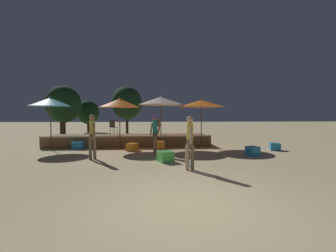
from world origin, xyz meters
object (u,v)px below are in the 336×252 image
at_px(cube_seat_1, 159,145).
at_px(bistro_chair_0, 113,126).
at_px(cube_seat_5, 253,151).
at_px(background_tree_3, 64,104).
at_px(cube_seat_4, 275,147).
at_px(background_tree_0, 127,103).
at_px(cube_seat_2, 132,147).
at_px(frisbee_disc, 190,165).
at_px(person_2, 92,134).
at_px(patio_umbrella_3, 161,101).
at_px(cube_seat_0, 80,145).
at_px(background_tree_1, 61,106).
at_px(patio_umbrella_2, 50,102).
at_px(patio_umbrella_1, 201,103).
at_px(patio_umbrella_0, 120,103).
at_px(person_0, 190,140).
at_px(background_tree_2, 88,112).
at_px(person_1, 155,132).
at_px(bistro_chair_1, 158,125).
at_px(cube_seat_3, 166,156).

distance_m(cube_seat_1, bistro_chair_0, 3.20).
height_order(cube_seat_5, background_tree_3, background_tree_3).
distance_m(cube_seat_4, background_tree_3, 18.13).
bearing_deg(background_tree_3, background_tree_0, 18.53).
distance_m(cube_seat_2, frisbee_disc, 4.52).
height_order(person_2, background_tree_3, background_tree_3).
distance_m(patio_umbrella_3, cube_seat_1, 2.52).
distance_m(cube_seat_0, person_2, 3.62).
bearing_deg(background_tree_1, cube_seat_2, -53.61).
xyz_separation_m(patio_umbrella_2, cube_seat_1, (5.85, -0.05, -2.36)).
bearing_deg(cube_seat_4, frisbee_disc, -147.05).
bearing_deg(patio_umbrella_1, patio_umbrella_0, -177.74).
relative_size(person_0, frisbee_disc, 7.31).
relative_size(person_0, background_tree_2, 0.52).
height_order(person_0, background_tree_3, background_tree_3).
relative_size(patio_umbrella_1, patio_umbrella_2, 0.98).
bearing_deg(person_1, background_tree_2, -139.50).
bearing_deg(person_0, cube_seat_1, -79.24).
xyz_separation_m(patio_umbrella_2, bistro_chair_1, (5.80, 1.92, -1.33)).
xyz_separation_m(patio_umbrella_1, person_1, (-2.72, -2.19, -1.50)).
bearing_deg(patio_umbrella_3, background_tree_3, 134.86).
relative_size(cube_seat_1, frisbee_disc, 2.20).
bearing_deg(patio_umbrella_3, background_tree_0, 106.14).
bearing_deg(patio_umbrella_2, patio_umbrella_0, 2.64).
bearing_deg(background_tree_0, patio_umbrella_3, -73.86).
bearing_deg(person_0, cube_seat_0, -44.03).
bearing_deg(cube_seat_2, patio_umbrella_2, 172.94).
relative_size(frisbee_disc, background_tree_2, 0.07).
xyz_separation_m(cube_seat_1, background_tree_0, (-2.98, 11.09, 2.93)).
distance_m(background_tree_1, background_tree_3, 0.91).
distance_m(patio_umbrella_1, person_2, 6.43).
bearing_deg(cube_seat_2, frisbee_disc, -56.87).
relative_size(cube_seat_4, frisbee_disc, 2.49).
bearing_deg(cube_seat_1, cube_seat_0, 175.24).
relative_size(cube_seat_2, bistro_chair_1, 0.70).
distance_m(patio_umbrella_0, background_tree_0, 10.92).
bearing_deg(cube_seat_0, background_tree_0, 82.15).
bearing_deg(cube_seat_5, cube_seat_3, -165.73).
height_order(background_tree_1, background_tree_2, background_tree_1).
xyz_separation_m(person_0, background_tree_2, (-8.33, 17.96, 1.18)).
height_order(person_1, bistro_chair_1, person_1).
xyz_separation_m(patio_umbrella_0, person_0, (3.07, -5.15, -1.52)).
bearing_deg(cube_seat_2, cube_seat_0, 163.94).
relative_size(patio_umbrella_2, cube_seat_0, 3.97).
xyz_separation_m(cube_seat_1, cube_seat_5, (4.23, -2.44, -0.00)).
bearing_deg(cube_seat_4, bistro_chair_1, 155.04).
height_order(cube_seat_1, bistro_chair_1, bistro_chair_1).
bearing_deg(background_tree_3, patio_umbrella_3, -45.14).
distance_m(patio_umbrella_1, bistro_chair_0, 5.42).
relative_size(patio_umbrella_1, bistro_chair_1, 3.15).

